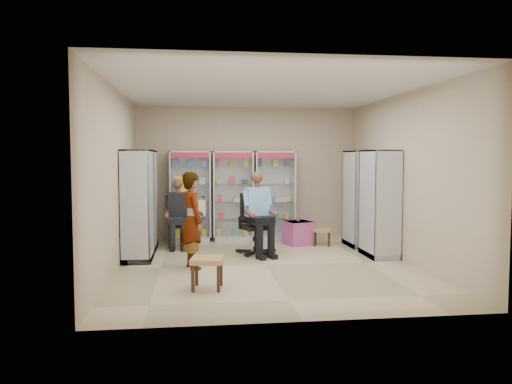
{
  "coord_description": "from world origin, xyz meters",
  "views": [
    {
      "loc": [
        -1.23,
        -8.43,
        1.87
      ],
      "look_at": [
        -0.08,
        0.7,
        1.22
      ],
      "focal_mm": 35.0,
      "sensor_mm": 36.0,
      "label": 1
    }
  ],
  "objects": [
    {
      "name": "standing_man",
      "position": [
        -1.25,
        -0.08,
        0.81
      ],
      "size": [
        0.54,
        0.68,
        1.62
      ],
      "primitive_type": "imported",
      "rotation": [
        0.0,
        0.0,
        1.87
      ],
      "color": "#9B9B9D",
      "rests_on": "floor"
    },
    {
      "name": "cabinet_back_right",
      "position": [
        0.6,
        2.73,
        1.0
      ],
      "size": [
        0.9,
        0.5,
        2.0
      ],
      "primitive_type": "cube",
      "color": "#B9BBC1",
      "rests_on": "floor"
    },
    {
      "name": "cabinet_back_mid",
      "position": [
        -0.35,
        2.73,
        1.0
      ],
      "size": [
        0.9,
        0.5,
        2.0
      ],
      "primitive_type": "cube",
      "color": "silver",
      "rests_on": "floor"
    },
    {
      "name": "cabinet_right_far",
      "position": [
        2.23,
        1.6,
        1.0
      ],
      "size": [
        0.9,
        0.5,
        2.0
      ],
      "primitive_type": "cube",
      "rotation": [
        0.0,
        0.0,
        1.57
      ],
      "color": "#A4A5AB",
      "rests_on": "floor"
    },
    {
      "name": "tea_glass",
      "position": [
        0.99,
        1.96,
        0.55
      ],
      "size": [
        0.07,
        0.07,
        0.1
      ],
      "primitive_type": "cylinder",
      "color": "#601908",
      "rests_on": "pink_trunk"
    },
    {
      "name": "cabinet_back_left",
      "position": [
        -1.3,
        2.73,
        1.0
      ],
      "size": [
        0.9,
        0.5,
        2.0
      ],
      "primitive_type": "cube",
      "color": "silver",
      "rests_on": "floor"
    },
    {
      "name": "woven_stool_b",
      "position": [
        -1.04,
        -1.44,
        0.22
      ],
      "size": [
        0.51,
        0.51,
        0.45
      ],
      "primitive_type": "cube",
      "rotation": [
        0.0,
        0.0,
        -0.15
      ],
      "color": "#A87447",
      "rests_on": "floor"
    },
    {
      "name": "cabinet_left_near",
      "position": [
        -2.23,
        0.7,
        1.0
      ],
      "size": [
        0.9,
        0.5,
        2.0
      ],
      "primitive_type": "cube",
      "rotation": [
        0.0,
        0.0,
        -1.57
      ],
      "color": "#AFB3B7",
      "rests_on": "floor"
    },
    {
      "name": "cabinet_right_near",
      "position": [
        2.23,
        0.5,
        1.0
      ],
      "size": [
        0.9,
        0.5,
        2.0
      ],
      "primitive_type": "cube",
      "rotation": [
        0.0,
        0.0,
        1.57
      ],
      "color": "silver",
      "rests_on": "floor"
    },
    {
      "name": "seated_customer",
      "position": [
        -1.55,
        1.95,
        0.67
      ],
      "size": [
        0.44,
        0.6,
        1.34
      ],
      "primitive_type": null,
      "color": "black",
      "rests_on": "floor"
    },
    {
      "name": "office_chair",
      "position": [
        -0.03,
        1.01,
        0.59
      ],
      "size": [
        0.79,
        0.79,
        1.17
      ],
      "primitive_type": "cube",
      "rotation": [
        0.0,
        0.0,
        0.28
      ],
      "color": "black",
      "rests_on": "floor"
    },
    {
      "name": "room_shell",
      "position": [
        0.0,
        0.0,
        1.97
      ],
      "size": [
        5.02,
        6.02,
        3.01
      ],
      "color": "tan",
      "rests_on": "ground"
    },
    {
      "name": "floor",
      "position": [
        0.0,
        0.0,
        0.0
      ],
      "size": [
        6.0,
        6.0,
        0.0
      ],
      "primitive_type": "plane",
      "color": "tan",
      "rests_on": "ground"
    },
    {
      "name": "seated_shopkeeper",
      "position": [
        -0.03,
        0.96,
        0.75
      ],
      "size": [
        0.66,
        0.79,
        1.49
      ],
      "primitive_type": null,
      "rotation": [
        0.0,
        0.0,
        0.28
      ],
      "color": "#6299C3",
      "rests_on": "floor"
    },
    {
      "name": "cabinet_left_far",
      "position": [
        -2.23,
        1.8,
        1.0
      ],
      "size": [
        0.9,
        0.5,
        2.0
      ],
      "primitive_type": "cube",
      "rotation": [
        0.0,
        0.0,
        -1.57
      ],
      "color": "silver",
      "rests_on": "floor"
    },
    {
      "name": "wooden_chair",
      "position": [
        -1.55,
        2.0,
        0.47
      ],
      "size": [
        0.42,
        0.42,
        0.94
      ],
      "primitive_type": "cube",
      "color": "black",
      "rests_on": "floor"
    },
    {
      "name": "woven_stool_a",
      "position": [
        1.46,
        1.74,
        0.18
      ],
      "size": [
        0.45,
        0.45,
        0.36
      ],
      "primitive_type": "cube",
      "rotation": [
        0.0,
        0.0,
        -0.31
      ],
      "color": "olive",
      "rests_on": "floor"
    },
    {
      "name": "pink_trunk",
      "position": [
        0.99,
        1.91,
        0.25
      ],
      "size": [
        0.64,
        0.63,
        0.5
      ],
      "primitive_type": "cube",
      "rotation": [
        0.0,
        0.0,
        0.3
      ],
      "color": "#C14D9B",
      "rests_on": "floor"
    }
  ]
}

